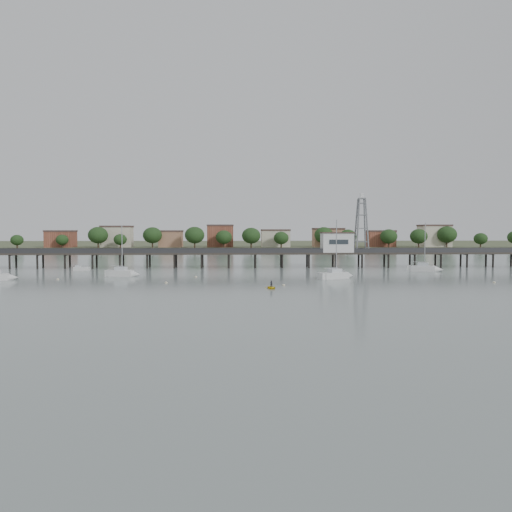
{
  "coord_description": "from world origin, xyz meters",
  "views": [
    {
      "loc": [
        -0.97,
        -70.37,
        9.89
      ],
      "look_at": [
        3.04,
        42.0,
        4.0
      ],
      "focal_mm": 35.0,
      "sensor_mm": 36.0,
      "label": 1
    }
  ],
  "objects_px": {
    "lattice_tower": "(361,225)",
    "white_tender": "(82,269)",
    "sailboat_e": "(428,269)",
    "sailboat_b": "(125,273)",
    "pier": "(242,253)",
    "yellow_dinghy": "(271,289)",
    "sailboat_a": "(0,277)",
    "sailboat_c": "(339,275)"
  },
  "relations": [
    {
      "from": "lattice_tower",
      "to": "white_tender",
      "type": "bearing_deg",
      "value": -173.61
    },
    {
      "from": "sailboat_e",
      "to": "sailboat_b",
      "type": "distance_m",
      "value": 70.14
    },
    {
      "from": "sailboat_e",
      "to": "white_tender",
      "type": "height_order",
      "value": "sailboat_e"
    },
    {
      "from": "sailboat_e",
      "to": "white_tender",
      "type": "xyz_separation_m",
      "value": [
        -83.45,
        5.27,
        -0.19
      ]
    },
    {
      "from": "pier",
      "to": "yellow_dinghy",
      "type": "distance_m",
      "value": 47.17
    },
    {
      "from": "sailboat_a",
      "to": "sailboat_c",
      "type": "distance_m",
      "value": 67.38
    },
    {
      "from": "lattice_tower",
      "to": "sailboat_a",
      "type": "bearing_deg",
      "value": -158.58
    },
    {
      "from": "sailboat_c",
      "to": "white_tender",
      "type": "bearing_deg",
      "value": 133.65
    },
    {
      "from": "lattice_tower",
      "to": "sailboat_a",
      "type": "height_order",
      "value": "lattice_tower"
    },
    {
      "from": "sailboat_a",
      "to": "white_tender",
      "type": "xyz_separation_m",
      "value": [
        8.61,
        23.19,
        -0.2
      ]
    },
    {
      "from": "sailboat_b",
      "to": "yellow_dinghy",
      "type": "relative_size",
      "value": 4.25
    },
    {
      "from": "lattice_tower",
      "to": "sailboat_c",
      "type": "height_order",
      "value": "lattice_tower"
    },
    {
      "from": "sailboat_e",
      "to": "yellow_dinghy",
      "type": "xyz_separation_m",
      "value": [
        -39.69,
        -33.61,
        -0.65
      ]
    },
    {
      "from": "sailboat_a",
      "to": "sailboat_b",
      "type": "bearing_deg",
      "value": 0.41
    },
    {
      "from": "sailboat_a",
      "to": "white_tender",
      "type": "height_order",
      "value": "sailboat_a"
    },
    {
      "from": "sailboat_c",
      "to": "yellow_dinghy",
      "type": "relative_size",
      "value": 4.67
    },
    {
      "from": "sailboat_a",
      "to": "sailboat_b",
      "type": "distance_m",
      "value": 23.89
    },
    {
      "from": "pier",
      "to": "sailboat_b",
      "type": "xyz_separation_m",
      "value": [
        -25.06,
        -23.7,
        -3.14
      ]
    },
    {
      "from": "pier",
      "to": "yellow_dinghy",
      "type": "height_order",
      "value": "pier"
    },
    {
      "from": "lattice_tower",
      "to": "yellow_dinghy",
      "type": "distance_m",
      "value": 55.1
    },
    {
      "from": "sailboat_a",
      "to": "yellow_dinghy",
      "type": "relative_size",
      "value": 4.09
    },
    {
      "from": "yellow_dinghy",
      "to": "white_tender",
      "type": "bearing_deg",
      "value": 127.62
    },
    {
      "from": "white_tender",
      "to": "sailboat_a",
      "type": "bearing_deg",
      "value": -112.12
    },
    {
      "from": "sailboat_a",
      "to": "sailboat_b",
      "type": "xyz_separation_m",
      "value": [
        22.71,
        7.4,
        -0.0
      ]
    },
    {
      "from": "sailboat_b",
      "to": "white_tender",
      "type": "height_order",
      "value": "sailboat_b"
    },
    {
      "from": "sailboat_b",
      "to": "yellow_dinghy",
      "type": "distance_m",
      "value": 37.6
    },
    {
      "from": "pier",
      "to": "sailboat_c",
      "type": "bearing_deg",
      "value": -56.63
    },
    {
      "from": "sailboat_a",
      "to": "sailboat_e",
      "type": "bearing_deg",
      "value": -6.63
    },
    {
      "from": "white_tender",
      "to": "lattice_tower",
      "type": "bearing_deg",
      "value": 4.64
    },
    {
      "from": "pier",
      "to": "sailboat_e",
      "type": "bearing_deg",
      "value": -16.58
    },
    {
      "from": "white_tender",
      "to": "sailboat_e",
      "type": "bearing_deg",
      "value": -5.36
    },
    {
      "from": "sailboat_c",
      "to": "white_tender",
      "type": "distance_m",
      "value": 62.68
    },
    {
      "from": "lattice_tower",
      "to": "sailboat_e",
      "type": "xyz_separation_m",
      "value": [
        12.79,
        -13.18,
        -10.45
      ]
    },
    {
      "from": "pier",
      "to": "sailboat_b",
      "type": "bearing_deg",
      "value": -136.6
    },
    {
      "from": "yellow_dinghy",
      "to": "sailboat_e",
      "type": "bearing_deg",
      "value": 29.49
    },
    {
      "from": "sailboat_c",
      "to": "white_tender",
      "type": "xyz_separation_m",
      "value": [
        -58.75,
        21.84,
        -0.19
      ]
    },
    {
      "from": "sailboat_a",
      "to": "sailboat_c",
      "type": "height_order",
      "value": "sailboat_c"
    },
    {
      "from": "sailboat_e",
      "to": "sailboat_b",
      "type": "bearing_deg",
      "value": -148.44
    },
    {
      "from": "sailboat_e",
      "to": "sailboat_b",
      "type": "height_order",
      "value": "sailboat_e"
    },
    {
      "from": "pier",
      "to": "white_tender",
      "type": "height_order",
      "value": "pier"
    },
    {
      "from": "sailboat_a",
      "to": "sailboat_b",
      "type": "relative_size",
      "value": 0.96
    },
    {
      "from": "sailboat_b",
      "to": "white_tender",
      "type": "distance_m",
      "value": 21.17
    }
  ]
}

